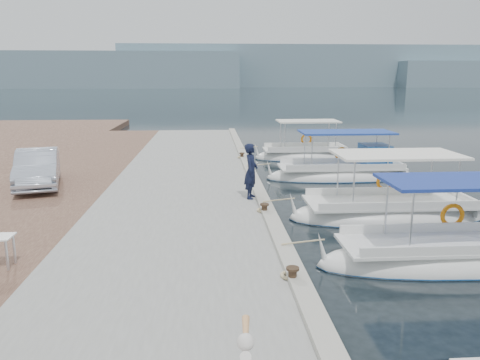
% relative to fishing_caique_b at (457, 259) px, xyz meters
% --- Properties ---
extents(ground, '(400.00, 400.00, 0.00)m').
position_rel_fishing_caique_b_xyz_m(ground, '(-4.27, 1.65, -0.12)').
color(ground, black).
rests_on(ground, ground).
extents(concrete_quay, '(6.00, 40.00, 0.50)m').
position_rel_fishing_caique_b_xyz_m(concrete_quay, '(-7.27, 6.65, 0.13)').
color(concrete_quay, gray).
rests_on(concrete_quay, ground).
extents(quay_curb, '(0.44, 40.00, 0.12)m').
position_rel_fishing_caique_b_xyz_m(quay_curb, '(-4.49, 6.65, 0.44)').
color(quay_curb, '#A19D8E').
rests_on(quay_curb, concrete_quay).
extents(cobblestone_strip, '(4.00, 40.00, 0.50)m').
position_rel_fishing_caique_b_xyz_m(cobblestone_strip, '(-12.27, 6.65, 0.13)').
color(cobblestone_strip, brown).
rests_on(cobblestone_strip, ground).
extents(distant_hills, '(330.00, 60.00, 18.00)m').
position_rel_fishing_caique_b_xyz_m(distant_hills, '(25.34, 203.14, 7.49)').
color(distant_hills, slate).
rests_on(distant_hills, ground).
extents(fishing_caique_b, '(7.38, 2.12, 2.83)m').
position_rel_fishing_caique_b_xyz_m(fishing_caique_b, '(0.00, 0.00, 0.00)').
color(fishing_caique_b, white).
rests_on(fishing_caique_b, ground).
extents(fishing_caique_c, '(6.81, 2.48, 2.83)m').
position_rel_fishing_caique_b_xyz_m(fishing_caique_c, '(-0.28, 4.04, -0.00)').
color(fishing_caique_c, white).
rests_on(fishing_caique_c, ground).
extents(fishing_caique_d, '(7.09, 2.18, 2.83)m').
position_rel_fishing_caique_b_xyz_m(fishing_caique_d, '(-0.04, 10.35, 0.07)').
color(fishing_caique_d, white).
rests_on(fishing_caique_d, ground).
extents(fishing_caique_e, '(5.84, 2.16, 2.83)m').
position_rel_fishing_caique_b_xyz_m(fishing_caique_e, '(-0.76, 15.81, 0.00)').
color(fishing_caique_e, white).
rests_on(fishing_caique_e, ground).
extents(mooring_bollards, '(0.28, 20.28, 0.33)m').
position_rel_fishing_caique_b_xyz_m(mooring_bollards, '(-4.62, 3.15, 0.57)').
color(mooring_bollards, black).
rests_on(mooring_bollards, concrete_quay).
extents(fisherman, '(0.63, 0.80, 1.95)m').
position_rel_fishing_caique_b_xyz_m(fisherman, '(-4.87, 5.11, 1.35)').
color(fisherman, black).
rests_on(fisherman, concrete_quay).
extents(parked_car, '(2.62, 4.59, 1.43)m').
position_rel_fishing_caique_b_xyz_m(parked_car, '(-13.04, 7.53, 1.09)').
color(parked_car, silver).
rests_on(parked_car, cobblestone_strip).
extents(folding_table, '(0.55, 0.55, 0.73)m').
position_rel_fishing_caique_b_xyz_m(folding_table, '(-11.04, -0.63, 0.90)').
color(folding_table, silver).
rests_on(folding_table, cobblestone_strip).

